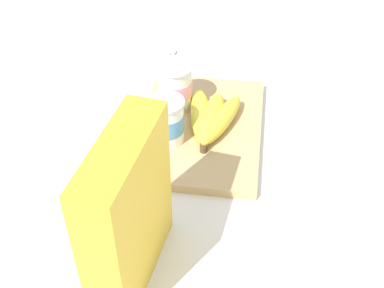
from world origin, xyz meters
TOP-DOWN VIEW (x-y plane):
  - ground_plane at (0.00, 0.00)m, footprint 2.40×2.40m
  - cutting_board at (0.00, 0.00)m, footprint 0.33×0.23m
  - cereal_box at (-0.32, 0.06)m, footprint 0.20×0.08m
  - yogurt_cup_front at (-0.05, 0.06)m, footprint 0.07×0.07m
  - yogurt_cup_back at (0.06, 0.06)m, footprint 0.07×0.07m
  - banana_bunch at (0.00, -0.02)m, footprint 0.17×0.11m
  - spoon at (0.26, 0.09)m, footprint 0.12×0.09m

SIDE VIEW (x-z plane):
  - ground_plane at x=0.00m, z-range 0.00..0.00m
  - spoon at x=0.26m, z-range 0.00..0.01m
  - cutting_board at x=0.00m, z-range 0.00..0.02m
  - banana_bunch at x=0.00m, z-range 0.02..0.06m
  - yogurt_cup_front at x=-0.05m, z-range 0.02..0.10m
  - yogurt_cup_back at x=0.06m, z-range 0.02..0.11m
  - cereal_box at x=-0.32m, z-range 0.00..0.24m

